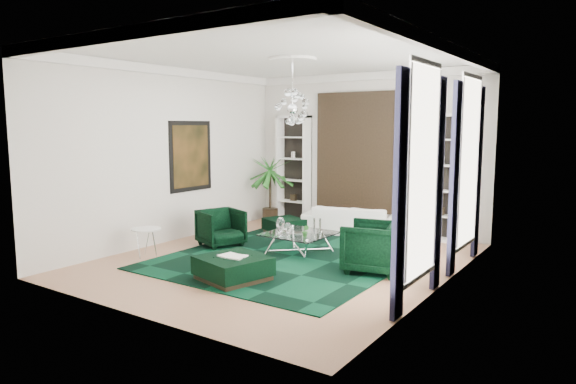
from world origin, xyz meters
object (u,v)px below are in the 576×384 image
Objects in this scene: ottoman_side at (284,226)px; coffee_table at (299,243)px; sofa at (352,220)px; ottoman_front at (233,269)px; side_table at (147,243)px; armchair_left at (221,228)px; armchair_right at (373,247)px; palm at (270,180)px.

coffee_table is at bearing -47.05° from ottoman_side.
sofa is at bearing 32.20° from ottoman_side.
sofa reaches higher than ottoman_front.
ottoman_side is 1.40× the size of side_table.
armchair_right is (3.50, -0.00, 0.05)m from armchair_left.
armchair_right is 1.72× the size of side_table.
palm reaches higher than side_table.
armchair_left is 1.86m from ottoman_side.
armchair_right is 5.07m from palm.
armchair_right reaches higher than sofa.
palm reaches higher than ottoman_front.
sofa is at bearing -158.18° from armchair_right.
sofa is at bearing 90.65° from ottoman_front.
armchair_left is 1.51× the size of side_table.
armchair_left reaches higher than sofa.
palm reaches higher than armchair_left.
side_table reaches higher than coffee_table.
sofa is 1.60m from ottoman_side.
armchair_right is 0.97× the size of ottoman_front.
palm is at bearing 135.59° from coffee_table.
ottoman_side is 3.45m from side_table.
armchair_right is 1.80m from coffee_table.
coffee_table is 1.22× the size of ottoman_front.
armchair_right reaches higher than coffee_table.
sofa is at bearing 90.00° from coffee_table.
ottoman_front is at bearing -60.95° from palm.
armchair_left reaches higher than coffee_table.
armchair_left is 0.88× the size of armchair_right.
palm is (-1.10, 0.95, 0.95)m from ottoman_side.
palm reaches higher than sofa.
coffee_table reaches higher than ottoman_side.
sofa is 1.83× the size of coffee_table.
ottoman_side is (0.40, 1.80, -0.21)m from armchair_left.
ottoman_side is at bearing -40.82° from palm.
ottoman_front is 0.45× the size of palm.
armchair_right is 2.45m from ottoman_front.
ottoman_front is 2.41m from side_table.
palm is at bearing 91.35° from side_table.
side_table is at bearing -81.52° from armchair_right.
armchair_left is (-1.75, -2.65, 0.06)m from sofa.
ottoman_front is at bearing -112.44° from armchair_left.
sofa reaches higher than ottoman_side.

